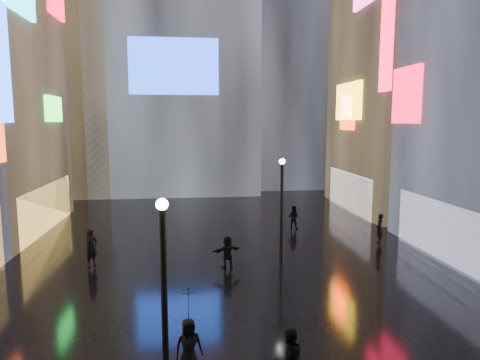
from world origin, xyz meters
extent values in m
plane|color=black|center=(0.00, 20.00, 0.00)|extent=(140.00, 140.00, 0.00)
cube|color=#1458FF|center=(-10.85, 20.00, 11.00)|extent=(0.25, 1.40, 8.00)
cube|color=#FFC659|center=(-11.10, 26.00, 1.50)|extent=(0.20, 10.00, 3.00)
cube|color=#1CFC3C|center=(-10.85, 27.82, 7.91)|extent=(0.25, 3.00, 1.71)
cube|color=#FF0C2E|center=(-10.85, 29.70, 15.31)|extent=(0.25, 3.32, 1.94)
cube|color=white|center=(11.10, 17.00, 1.50)|extent=(0.20, 9.00, 3.00)
cube|color=#FF0C2E|center=(10.85, 21.12, 8.58)|extent=(0.25, 2.99, 3.26)
cube|color=#FF0C2E|center=(10.85, 24.00, 14.00)|extent=(0.25, 1.40, 10.00)
cube|color=black|center=(16.00, 30.00, 14.00)|extent=(10.00, 12.00, 28.00)
cube|color=white|center=(11.10, 30.00, 1.50)|extent=(0.20, 9.00, 3.00)
cube|color=yellow|center=(10.85, 30.32, 8.66)|extent=(0.25, 4.92, 2.91)
cube|color=#FF3F0C|center=(10.85, 30.44, 7.84)|extent=(0.25, 2.63, 2.87)
cube|color=#194CFF|center=(-3.00, 36.90, 12.00)|extent=(8.00, 0.20, 5.00)
cube|color=black|center=(9.00, 46.00, 17.00)|extent=(12.00, 12.00, 34.00)
cube|color=black|center=(-14.00, 42.00, 13.00)|extent=(10.00, 10.00, 26.00)
cylinder|color=black|center=(-2.44, 7.49, 2.50)|extent=(0.16, 0.16, 5.00)
sphere|color=white|center=(-2.44, 7.49, 5.05)|extent=(0.30, 0.30, 0.30)
cylinder|color=black|center=(2.91, 18.36, 2.50)|extent=(0.16, 0.16, 5.00)
sphere|color=white|center=(2.91, 18.36, 5.05)|extent=(0.30, 0.30, 0.30)
imported|color=black|center=(-1.86, 8.54, 0.79)|extent=(0.87, 0.67, 1.58)
imported|color=black|center=(0.00, 17.18, 0.78)|extent=(1.52, 0.93, 1.57)
imported|color=black|center=(-6.58, 18.17, 0.93)|extent=(0.76, 0.81, 1.86)
imported|color=black|center=(5.05, 24.37, 0.77)|extent=(0.94, 0.87, 1.54)
imported|color=black|center=(-1.86, 8.54, 2.05)|extent=(1.35, 1.36, 0.93)
imported|color=black|center=(9.22, 20.41, 0.86)|extent=(0.62, 0.74, 1.73)
camera|label=1|loc=(-1.77, -2.80, 7.01)|focal=32.00mm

